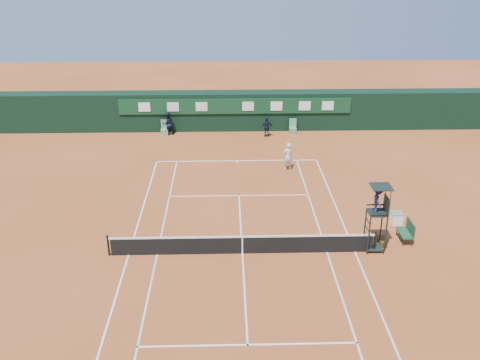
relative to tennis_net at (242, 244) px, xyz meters
name	(u,v)px	position (x,y,z in m)	size (l,w,h in m)	color
ground	(242,253)	(0.00, 0.00, -0.51)	(90.00, 90.00, 0.00)	#A65127
court_lines	(242,253)	(0.00, 0.00, -0.50)	(11.05, 23.85, 0.01)	white
tennis_net	(242,244)	(0.00, 0.00, 0.00)	(12.90, 0.10, 1.10)	black
back_wall	(235,111)	(0.00, 18.74, 1.00)	(40.00, 1.65, 3.00)	black
linesman_chair_left	(165,131)	(-5.50, 17.48, -0.19)	(0.55, 0.50, 1.15)	#5A8967
linesman_chair_right	(293,129)	(4.50, 17.48, -0.19)	(0.55, 0.50, 1.15)	#54815B
umpire_chair	(378,205)	(6.40, 0.18, 1.95)	(0.96, 0.95, 3.42)	black
player_bench	(407,230)	(8.29, 0.97, 0.09)	(0.55, 1.20, 1.10)	#1B4427
tennis_bag	(382,241)	(6.99, 0.69, -0.36)	(0.35, 0.80, 0.30)	black
cooler	(397,218)	(8.32, 2.78, -0.18)	(0.57, 0.57, 0.65)	white
tennis_ball	(255,202)	(0.91, 5.44, -0.47)	(0.07, 0.07, 0.07)	gold
player	(288,156)	(3.30, 10.28, 0.42)	(0.68, 0.44, 1.85)	silver
ball_kid_left	(168,124)	(-5.21, 17.44, 0.38)	(0.86, 0.67, 1.77)	black
ball_kid_right	(267,127)	(2.41, 16.75, 0.25)	(0.89, 0.37, 1.52)	black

